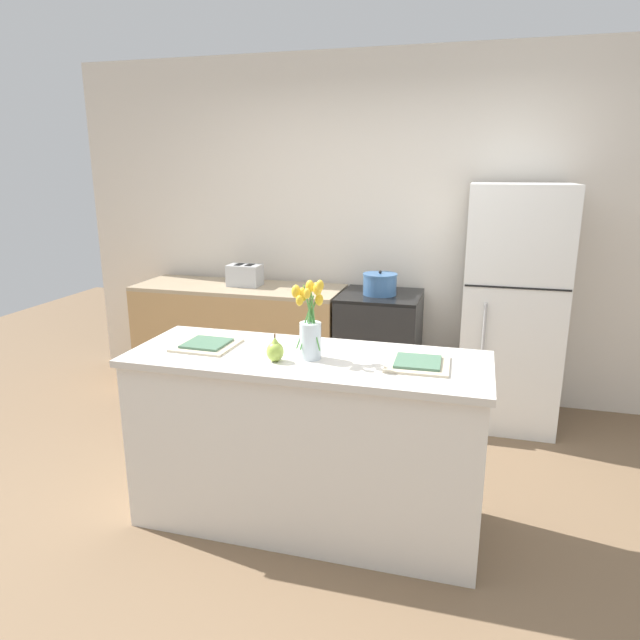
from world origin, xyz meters
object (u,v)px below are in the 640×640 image
at_px(flower_vase, 310,326).
at_px(cooking_pot, 380,284).
at_px(plate_setting_right, 418,363).
at_px(stove_range, 379,351).
at_px(toaster, 245,275).
at_px(plate_setting_left, 207,345).
at_px(pear_figurine, 275,351).
at_px(refrigerator, 512,308).

height_order(flower_vase, cooking_pot, flower_vase).
xyz_separation_m(flower_vase, plate_setting_right, (0.52, 0.04, -0.16)).
relative_size(stove_range, cooking_pot, 3.53).
bearing_deg(toaster, stove_range, -1.14).
distance_m(flower_vase, plate_setting_left, 0.60).
bearing_deg(flower_vase, pear_figurine, -150.06).
bearing_deg(toaster, refrigerator, -0.59).
distance_m(flower_vase, toaster, 1.96).
height_order(plate_setting_right, toaster, toaster).
bearing_deg(plate_setting_left, stove_range, 67.84).
distance_m(stove_range, refrigerator, 1.03).
relative_size(stove_range, pear_figurine, 6.60).
bearing_deg(pear_figurine, plate_setting_left, 163.51).
xyz_separation_m(pear_figurine, toaster, (-0.89, 1.74, 0.01)).
bearing_deg(cooking_pot, refrigerator, 1.16).
distance_m(stove_range, plate_setting_left, 1.79).
distance_m(refrigerator, flower_vase, 1.94).
height_order(pear_figurine, plate_setting_left, pear_figurine).
xyz_separation_m(pear_figurine, plate_setting_left, (-0.43, 0.13, -0.04)).
bearing_deg(flower_vase, refrigerator, 57.96).
bearing_deg(plate_setting_left, refrigerator, 44.90).
height_order(plate_setting_right, cooking_pot, cooking_pot).
bearing_deg(cooking_pot, stove_range, 77.48).
bearing_deg(cooking_pot, toaster, 177.90).
height_order(stove_range, flower_vase, flower_vase).
distance_m(pear_figurine, plate_setting_left, 0.45).
xyz_separation_m(stove_range, cooking_pot, (-0.00, -0.02, 0.53)).
relative_size(plate_setting_right, toaster, 1.08).
relative_size(pear_figurine, plate_setting_right, 0.45).
xyz_separation_m(refrigerator, plate_setting_left, (-1.60, -1.59, 0.07)).
distance_m(flower_vase, pear_figurine, 0.21).
relative_size(flower_vase, cooking_pot, 1.57).
relative_size(plate_setting_left, toaster, 1.08).
xyz_separation_m(refrigerator, pear_figurine, (-1.17, -1.72, 0.12)).
relative_size(flower_vase, plate_setting_right, 1.33).
relative_size(stove_range, plate_setting_right, 2.99).
bearing_deg(flower_vase, cooking_pot, 87.60).
xyz_separation_m(plate_setting_right, cooking_pot, (-0.45, 1.57, 0.05)).
relative_size(refrigerator, toaster, 6.18).
distance_m(refrigerator, cooking_pot, 0.96).
distance_m(refrigerator, pear_figurine, 2.08).
relative_size(flower_vase, toaster, 1.44).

